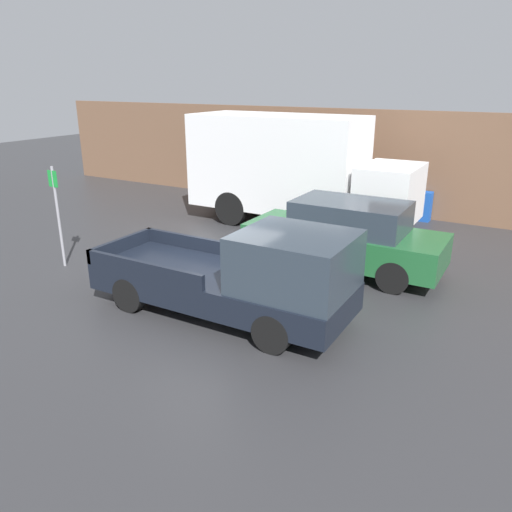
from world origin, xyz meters
TOP-DOWN VIEW (x-y plane):
  - ground_plane at (0.00, 0.00)m, footprint 60.00×60.00m
  - building_wall at (0.00, 9.26)m, footprint 28.00×0.15m
  - pickup_truck at (1.16, -0.38)m, footprint 5.36×1.96m
  - car at (1.90, 3.21)m, footprint 4.83×1.90m
  - delivery_truck at (-1.13, 6.35)m, footprint 7.27×2.42m
  - parking_sign at (-4.41, -0.11)m, footprint 0.30×0.07m
  - newspaper_box at (2.60, 8.94)m, footprint 0.45×0.40m

SIDE VIEW (x-z plane):
  - ground_plane at x=0.00m, z-range 0.00..0.00m
  - newspaper_box at x=2.60m, z-range 0.00..0.99m
  - car at x=1.90m, z-range 0.01..1.77m
  - pickup_truck at x=1.16m, z-range -0.07..1.87m
  - parking_sign at x=-4.41m, z-range 0.16..2.71m
  - building_wall at x=0.00m, z-range 0.00..3.57m
  - delivery_truck at x=-1.13m, z-range 0.13..3.61m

